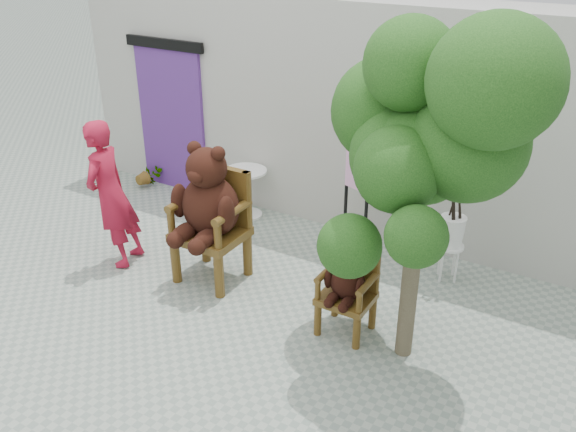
% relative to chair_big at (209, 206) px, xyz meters
% --- Properties ---
extents(ground_plane, '(60.00, 60.00, 0.00)m').
position_rel_chair_big_xyz_m(ground_plane, '(0.85, -0.68, -0.94)').
color(ground_plane, gray).
rests_on(ground_plane, ground).
extents(back_wall, '(9.00, 1.00, 3.00)m').
position_rel_chair_big_xyz_m(back_wall, '(0.85, 2.42, 0.56)').
color(back_wall, '#B1B1A6').
rests_on(back_wall, ground).
extents(doorway, '(1.40, 0.11, 2.33)m').
position_rel_chair_big_xyz_m(doorway, '(-2.15, 1.90, 0.22)').
color(doorway, '#53297B').
rests_on(doorway, ground).
extents(chair_big, '(0.82, 0.88, 1.68)m').
position_rel_chair_big_xyz_m(chair_big, '(0.00, 0.00, 0.00)').
color(chair_big, '#48300F').
rests_on(chair_big, ground).
extents(chair_small, '(0.52, 0.53, 0.99)m').
position_rel_chair_big_xyz_m(chair_small, '(1.82, -0.13, -0.36)').
color(chair_small, '#48300F').
rests_on(chair_small, ground).
extents(person, '(0.58, 0.74, 1.80)m').
position_rel_chair_big_xyz_m(person, '(-1.26, -0.29, -0.04)').
color(person, maroon).
rests_on(person, ground).
extents(cafe_table, '(0.60, 0.60, 0.70)m').
position_rel_chair_big_xyz_m(cafe_table, '(-0.60, 1.60, -0.50)').
color(cafe_table, white).
rests_on(cafe_table, ground).
extents(display_stand, '(0.55, 0.49, 1.51)m').
position_rel_chair_big_xyz_m(display_stand, '(1.21, 1.34, -0.36)').
color(display_stand, black).
rests_on(display_stand, ground).
extents(stool_bucket, '(0.32, 0.32, 1.45)m').
position_rel_chair_big_xyz_m(stool_bucket, '(2.41, 1.39, -0.30)').
color(stool_bucket, white).
rests_on(stool_bucket, ground).
extents(tree, '(2.11, 1.85, 3.31)m').
position_rel_chair_big_xyz_m(tree, '(2.45, -0.11, 1.31)').
color(tree, '#483E2B').
rests_on(tree, ground).
extents(potted_plant, '(0.37, 0.34, 0.38)m').
position_rel_chair_big_xyz_m(potted_plant, '(-2.55, 1.67, -0.76)').
color(potted_plant, '#13370F').
rests_on(potted_plant, ground).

